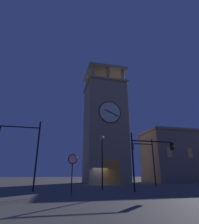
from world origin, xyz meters
TOP-DOWN VIEW (x-y plane):
  - ground_plane at (0.00, 0.00)m, footprint 200.00×200.00m
  - clocktower at (-1.86, -4.15)m, footprint 8.07×7.87m
  - adjacent_wing_building at (-19.97, -4.45)m, footprint 18.31×8.21m
  - traffic_signal_near at (-1.22, 13.54)m, footprint 4.52×0.41m
  - traffic_signal_mid at (10.29, 10.87)m, footprint 3.93×0.41m
  - traffic_signal_far at (-4.91, 6.49)m, footprint 3.20×0.41m
  - street_lamp at (2.38, 10.11)m, footprint 0.44×0.44m
  - no_horn_sign at (6.04, 14.81)m, footprint 0.78×0.14m

SIDE VIEW (x-z plane):
  - ground_plane at x=0.00m, z-range 0.00..0.00m
  - no_horn_sign at x=6.04m, z-range 0.86..3.88m
  - traffic_signal_near at x=-1.22m, z-range 0.81..6.15m
  - street_lamp at x=2.38m, z-range 1.06..6.70m
  - traffic_signal_far at x=-4.91m, z-range 0.85..7.09m
  - traffic_signal_mid at x=10.29m, z-range 0.97..7.59m
  - adjacent_wing_building at x=-19.97m, z-range 0.02..10.28m
  - clocktower at x=-1.86m, z-range -2.59..22.83m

